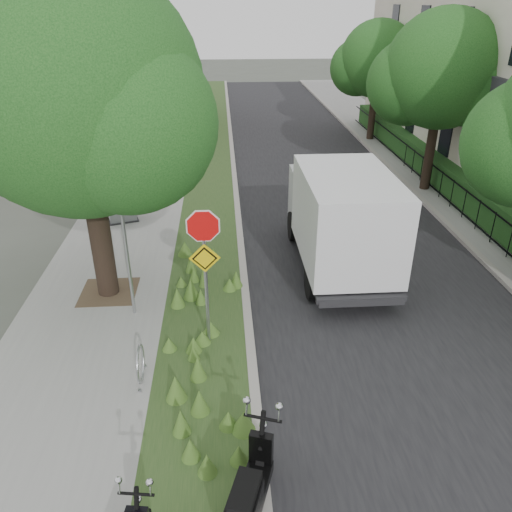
{
  "coord_description": "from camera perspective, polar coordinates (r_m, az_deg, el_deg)",
  "views": [
    {
      "loc": [
        -0.97,
        -8.4,
        6.81
      ],
      "look_at": [
        -0.24,
        2.27,
        1.3
      ],
      "focal_mm": 35.0,
      "sensor_mm": 36.0,
      "label": 1
    }
  ],
  "objects": [
    {
      "name": "far_tree_b",
      "position": [
        20.22,
        20.28,
        18.76
      ],
      "size": [
        4.83,
        4.31,
        6.56
      ],
      "color": "black",
      "rests_on": "ground"
    },
    {
      "name": "utility_cabinet",
      "position": [
        17.38,
        -15.18,
        5.86
      ],
      "size": [
        1.13,
        0.92,
        1.31
      ],
      "color": "#262628",
      "rests_on": "ground"
    },
    {
      "name": "far_tree_c",
      "position": [
        27.75,
        13.58,
        20.66
      ],
      "size": [
        4.37,
        3.89,
        5.93
      ],
      "color": "black",
      "rests_on": "ground"
    },
    {
      "name": "ground",
      "position": [
        10.86,
        2.15,
        -11.62
      ],
      "size": [
        120.0,
        120.0,
        0.0
      ],
      "primitive_type": "plane",
      "color": "#4C5147",
      "rests_on": "ground"
    },
    {
      "name": "hedge_far",
      "position": [
        21.33,
        21.12,
        8.7
      ],
      "size": [
        1.0,
        24.0,
        1.1
      ],
      "primitive_type": "cube",
      "color": "#1D4217",
      "rests_on": "footpath_far"
    },
    {
      "name": "brick_building",
      "position": [
        31.68,
        -20.94,
        20.92
      ],
      "size": [
        9.4,
        10.4,
        8.3
      ],
      "color": "maroon",
      "rests_on": "ground"
    },
    {
      "name": "kerb_near",
      "position": [
        19.61,
        -2.3,
        7.11
      ],
      "size": [
        0.2,
        60.0,
        0.13
      ],
      "primitive_type": "cube",
      "color": "#9E9991",
      "rests_on": "ground"
    },
    {
      "name": "bike_hoop",
      "position": [
        10.19,
        -13.07,
        -11.92
      ],
      "size": [
        0.06,
        0.78,
        0.77
      ],
      "color": "#A5A8AD",
      "rests_on": "ground"
    },
    {
      "name": "bare_post",
      "position": [
        11.45,
        -14.77,
        2.1
      ],
      "size": [
        0.08,
        0.08,
        4.0
      ],
      "color": "#A5A8AD",
      "rests_on": "ground"
    },
    {
      "name": "box_truck",
      "position": [
        13.7,
        9.66,
        4.61
      ],
      "size": [
        2.25,
        5.52,
        2.49
      ],
      "color": "#262628",
      "rests_on": "ground"
    },
    {
      "name": "kerb_far",
      "position": [
        20.98,
        17.34,
        7.24
      ],
      "size": [
        0.2,
        60.0,
        0.13
      ],
      "primitive_type": "cube",
      "color": "#9E9991",
      "rests_on": "ground"
    },
    {
      "name": "sign_assembly",
      "position": [
        10.05,
        -5.93,
        0.59
      ],
      "size": [
        0.94,
        0.08,
        3.22
      ],
      "color": "#A5A8AD",
      "rests_on": "ground"
    },
    {
      "name": "street_tree_main",
      "position": [
        11.86,
        -19.83,
        15.98
      ],
      "size": [
        6.21,
        5.54,
        7.66
      ],
      "color": "black",
      "rests_on": "ground"
    },
    {
      "name": "verge",
      "position": [
        19.61,
        -5.24,
        7.0
      ],
      "size": [
        2.0,
        60.0,
        0.12
      ],
      "primitive_type": "cube",
      "color": "#2A481F",
      "rests_on": "ground"
    },
    {
      "name": "scooter_near",
      "position": [
        7.77,
        -0.91,
        -26.2
      ],
      "size": [
        0.82,
        1.9,
        0.93
      ],
      "color": "black",
      "rests_on": "ground"
    },
    {
      "name": "road",
      "position": [
        20.02,
        7.84,
        7.12
      ],
      "size": [
        7.0,
        60.0,
        0.01
      ],
      "primitive_type": "cube",
      "color": "black",
      "rests_on": "ground"
    },
    {
      "name": "sidewalk_near",
      "position": [
        19.87,
        -13.24,
        6.66
      ],
      "size": [
        3.5,
        60.0,
        0.12
      ],
      "primitive_type": "cube",
      "color": "gray",
      "rests_on": "ground"
    },
    {
      "name": "footpath_far",
      "position": [
        21.64,
        21.58,
        7.15
      ],
      "size": [
        3.2,
        60.0,
        0.12
      ],
      "primitive_type": "cube",
      "color": "gray",
      "rests_on": "ground"
    },
    {
      "name": "fence_far",
      "position": [
        21.05,
        19.37,
        8.75
      ],
      "size": [
        0.04,
        24.0,
        1.0
      ],
      "color": "black",
      "rests_on": "ground"
    }
  ]
}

